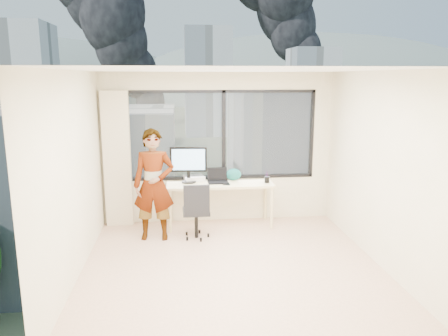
{
  "coord_description": "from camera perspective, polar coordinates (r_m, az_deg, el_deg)",
  "views": [
    {
      "loc": [
        -0.68,
        -5.4,
        2.52
      ],
      "look_at": [
        0.0,
        1.0,
        1.15
      ],
      "focal_mm": 34.53,
      "sensor_mm": 36.0,
      "label": 1
    }
  ],
  "objects": [
    {
      "name": "floor",
      "position": [
        6.0,
        1.04,
        -12.82
      ],
      "size": [
        4.0,
        4.0,
        0.01
      ],
      "primitive_type": "cube",
      "color": "#D5AA8A",
      "rests_on": "ground"
    },
    {
      "name": "ceiling",
      "position": [
        5.45,
        1.15,
        12.86
      ],
      "size": [
        4.0,
        4.0,
        0.01
      ],
      "primitive_type": "cube",
      "color": "white",
      "rests_on": "ground"
    },
    {
      "name": "wall_front",
      "position": [
        3.68,
        5.01,
        -7.38
      ],
      "size": [
        4.0,
        0.01,
        2.6
      ],
      "primitive_type": "cube",
      "color": "beige",
      "rests_on": "ground"
    },
    {
      "name": "wall_left",
      "position": [
        5.69,
        -19.31,
        -1.04
      ],
      "size": [
        0.01,
        4.0,
        2.6
      ],
      "primitive_type": "cube",
      "color": "beige",
      "rests_on": "ground"
    },
    {
      "name": "wall_right",
      "position": [
        6.15,
        19.9,
        -0.14
      ],
      "size": [
        0.01,
        4.0,
        2.6
      ],
      "primitive_type": "cube",
      "color": "beige",
      "rests_on": "ground"
    },
    {
      "name": "window_wall",
      "position": [
        7.51,
        -0.43,
        4.39
      ],
      "size": [
        3.3,
        0.16,
        1.55
      ],
      "primitive_type": null,
      "color": "black",
      "rests_on": "ground"
    },
    {
      "name": "curtain",
      "position": [
        7.48,
        -13.95,
        1.1
      ],
      "size": [
        0.45,
        0.14,
        2.3
      ],
      "primitive_type": "cube",
      "color": "beige",
      "rests_on": "floor"
    },
    {
      "name": "desk",
      "position": [
        7.41,
        -0.54,
        -4.81
      ],
      "size": [
        1.8,
        0.6,
        0.75
      ],
      "primitive_type": "cube",
      "color": "beige",
      "rests_on": "floor"
    },
    {
      "name": "chair",
      "position": [
        6.83,
        -3.71,
        -5.52
      ],
      "size": [
        0.48,
        0.48,
        0.93
      ],
      "primitive_type": null,
      "rotation": [
        0.0,
        0.0,
        0.01
      ],
      "color": "black",
      "rests_on": "floor"
    },
    {
      "name": "person",
      "position": [
        6.77,
        -9.27,
        -2.22
      ],
      "size": [
        0.66,
        0.46,
        1.75
      ],
      "primitive_type": "imported",
      "rotation": [
        0.0,
        0.0,
        -0.07
      ],
      "color": "#2D2D33",
      "rests_on": "floor"
    },
    {
      "name": "monitor",
      "position": [
        7.31,
        -4.72,
        0.46
      ],
      "size": [
        0.63,
        0.18,
        0.62
      ],
      "primitive_type": null,
      "rotation": [
        0.0,
        0.0,
        -0.08
      ],
      "color": "black",
      "rests_on": "desk"
    },
    {
      "name": "game_console",
      "position": [
        7.51,
        -4.0,
        -1.33
      ],
      "size": [
        0.39,
        0.35,
        0.08
      ],
      "primitive_type": "cube",
      "rotation": [
        0.0,
        0.0,
        0.22
      ],
      "color": "white",
      "rests_on": "desk"
    },
    {
      "name": "laptop",
      "position": [
        7.31,
        -0.78,
        -1.11
      ],
      "size": [
        0.36,
        0.38,
        0.22
      ],
      "primitive_type": null,
      "rotation": [
        0.0,
        0.0,
        0.05
      ],
      "color": "black",
      "rests_on": "desk"
    },
    {
      "name": "cellphone",
      "position": [
        7.19,
        0.33,
        -2.19
      ],
      "size": [
        0.13,
        0.08,
        0.01
      ],
      "primitive_type": "cube",
      "rotation": [
        0.0,
        0.0,
        -0.25
      ],
      "color": "black",
      "rests_on": "desk"
    },
    {
      "name": "pen_cup",
      "position": [
        7.36,
        5.71,
        -1.54
      ],
      "size": [
        0.09,
        0.09,
        0.11
      ],
      "primitive_type": "cylinder",
      "rotation": [
        0.0,
        0.0,
        -0.04
      ],
      "color": "black",
      "rests_on": "desk"
    },
    {
      "name": "handbag",
      "position": [
        7.48,
        1.25,
        -0.86
      ],
      "size": [
        0.29,
        0.2,
        0.21
      ],
      "primitive_type": "ellipsoid",
      "rotation": [
        0.0,
        0.0,
        0.25
      ],
      "color": "#0C4548",
      "rests_on": "desk"
    },
    {
      "name": "exterior_ground",
      "position": [
        126.49,
        -5.75,
        4.42
      ],
      "size": [
        400.0,
        400.0,
        0.04
      ],
      "primitive_type": "cube",
      "color": "#515B3D",
      "rests_on": "ground"
    },
    {
      "name": "near_bldg_a",
      "position": [
        37.59,
        -18.7,
        -3.33
      ],
      "size": [
        16.0,
        12.0,
        14.0
      ],
      "primitive_type": "cube",
      "color": "#F1E1CA",
      "rests_on": "exterior_ground"
    },
    {
      "name": "near_bldg_b",
      "position": [
        46.01,
        10.01,
        1.13
      ],
      "size": [
        14.0,
        13.0,
        16.0
      ],
      "primitive_type": "cube",
      "color": "white",
      "rests_on": "exterior_ground"
    },
    {
      "name": "far_tower_a",
      "position": [
        106.14,
        -25.33,
        9.49
      ],
      "size": [
        14.0,
        14.0,
        28.0
      ],
      "primitive_type": "cube",
      "color": "silver",
      "rests_on": "exterior_ground"
    },
    {
      "name": "far_tower_b",
      "position": [
        125.71,
        -2.18,
        11.28
      ],
      "size": [
        13.0,
        13.0,
        30.0
      ],
      "primitive_type": "cube",
      "color": "silver",
      "rests_on": "exterior_ground"
    },
    {
      "name": "far_tower_c",
      "position": [
        152.45,
        11.53,
        10.42
      ],
      "size": [
        15.0,
        15.0,
        26.0
      ],
      "primitive_type": "cube",
      "color": "silver",
      "rests_on": "exterior_ground"
    },
    {
      "name": "far_tower_d",
      "position": [
        166.43,
        -27.32,
        8.77
      ],
      "size": [
        16.0,
        14.0,
        22.0
      ],
      "primitive_type": "cube",
      "color": "silver",
      "rests_on": "exterior_ground"
    },
    {
      "name": "hill_a",
      "position": [
        346.98,
        -26.48,
        8.01
      ],
      "size": [
        288.0,
        216.0,
        90.0
      ],
      "primitive_type": "ellipsoid",
      "color": "slate",
      "rests_on": "exterior_ground"
    },
    {
      "name": "hill_b",
      "position": [
        341.02,
        11.22,
        8.98
      ],
      "size": [
        300.0,
        220.0,
        96.0
      ],
      "primitive_type": "ellipsoid",
      "color": "slate",
      "rests_on": "exterior_ground"
    },
    {
      "name": "tree_b",
      "position": [
        26.72,
        4.82,
        -14.79
      ],
      "size": [
        7.6,
        7.6,
        9.0
      ],
      "primitive_type": null,
      "color": "#194B1B",
      "rests_on": "exterior_ground"
    },
    {
      "name": "tree_c",
      "position": [
        52.05,
        19.93,
        -1.54
      ],
      "size": [
        8.4,
        8.4,
        10.0
      ],
      "primitive_type": null,
      "color": "#194B1B",
      "rests_on": "exterior_ground"
    },
    {
      "name": "smoke_plume_b",
      "position": [
        185.65,
        12.1,
        19.31
      ],
      "size": [
        30.0,
        18.0,
        70.0
      ],
      "primitive_type": null,
      "color": "black",
      "rests_on": "exterior_ground"
    }
  ]
}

